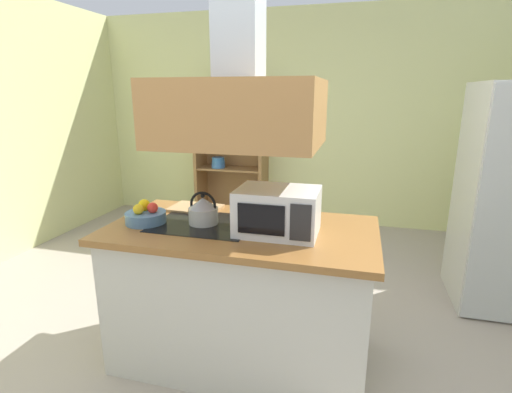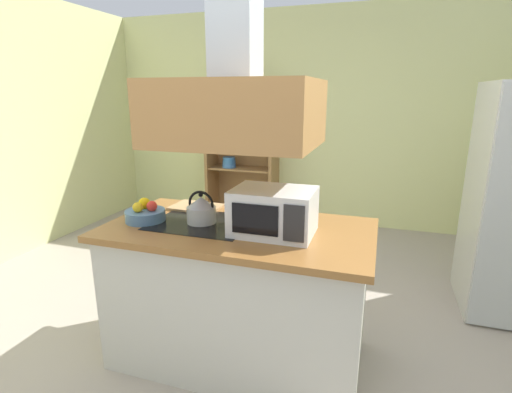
{
  "view_description": "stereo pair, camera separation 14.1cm",
  "coord_description": "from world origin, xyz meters",
  "px_view_note": "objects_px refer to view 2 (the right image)",
  "views": [
    {
      "loc": [
        0.52,
        -2.09,
        1.68
      ],
      "look_at": [
        -0.13,
        0.36,
        1.0
      ],
      "focal_mm": 27.14,
      "sensor_mm": 36.0,
      "label": 1
    },
    {
      "loc": [
        0.66,
        -2.05,
        1.68
      ],
      "look_at": [
        -0.13,
        0.36,
        1.0
      ],
      "focal_mm": 27.14,
      "sensor_mm": 36.0,
      "label": 2
    }
  ],
  "objects_px": {
    "cutting_board": "(196,207)",
    "fruit_bowl": "(145,214)",
    "dish_cabinet": "(243,162)",
    "microwave": "(274,211)",
    "wine_glass_on_counter": "(294,195)",
    "kettle": "(201,210)"
  },
  "relations": [
    {
      "from": "cutting_board",
      "to": "fruit_bowl",
      "type": "bearing_deg",
      "value": -117.4
    },
    {
      "from": "dish_cabinet",
      "to": "fruit_bowl",
      "type": "relative_size",
      "value": 7.1
    },
    {
      "from": "wine_glass_on_counter",
      "to": "cutting_board",
      "type": "bearing_deg",
      "value": -179.67
    },
    {
      "from": "dish_cabinet",
      "to": "microwave",
      "type": "relative_size",
      "value": 3.83
    },
    {
      "from": "kettle",
      "to": "cutting_board",
      "type": "bearing_deg",
      "value": 122.49
    },
    {
      "from": "dish_cabinet",
      "to": "wine_glass_on_counter",
      "type": "height_order",
      "value": "dish_cabinet"
    },
    {
      "from": "microwave",
      "to": "wine_glass_on_counter",
      "type": "height_order",
      "value": "microwave"
    },
    {
      "from": "cutting_board",
      "to": "wine_glass_on_counter",
      "type": "distance_m",
      "value": 0.71
    },
    {
      "from": "cutting_board",
      "to": "fruit_bowl",
      "type": "xyz_separation_m",
      "value": [
        -0.18,
        -0.35,
        0.04
      ]
    },
    {
      "from": "wine_glass_on_counter",
      "to": "fruit_bowl",
      "type": "bearing_deg",
      "value": -158.07
    },
    {
      "from": "dish_cabinet",
      "to": "fruit_bowl",
      "type": "height_order",
      "value": "dish_cabinet"
    },
    {
      "from": "fruit_bowl",
      "to": "microwave",
      "type": "bearing_deg",
      "value": 2.6
    },
    {
      "from": "kettle",
      "to": "microwave",
      "type": "xyz_separation_m",
      "value": [
        0.47,
        -0.04,
        0.04
      ]
    },
    {
      "from": "kettle",
      "to": "dish_cabinet",
      "type": "bearing_deg",
      "value": 104.9
    },
    {
      "from": "cutting_board",
      "to": "microwave",
      "type": "xyz_separation_m",
      "value": [
        0.65,
        -0.31,
        0.12
      ]
    },
    {
      "from": "cutting_board",
      "to": "fruit_bowl",
      "type": "distance_m",
      "value": 0.39
    },
    {
      "from": "kettle",
      "to": "cutting_board",
      "type": "height_order",
      "value": "kettle"
    },
    {
      "from": "dish_cabinet",
      "to": "kettle",
      "type": "bearing_deg",
      "value": -75.1
    },
    {
      "from": "microwave",
      "to": "wine_glass_on_counter",
      "type": "distance_m",
      "value": 0.32
    },
    {
      "from": "dish_cabinet",
      "to": "kettle",
      "type": "height_order",
      "value": "dish_cabinet"
    },
    {
      "from": "microwave",
      "to": "fruit_bowl",
      "type": "relative_size",
      "value": 1.86
    },
    {
      "from": "cutting_board",
      "to": "wine_glass_on_counter",
      "type": "xyz_separation_m",
      "value": [
        0.69,
        0.0,
        0.14
      ]
    }
  ]
}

